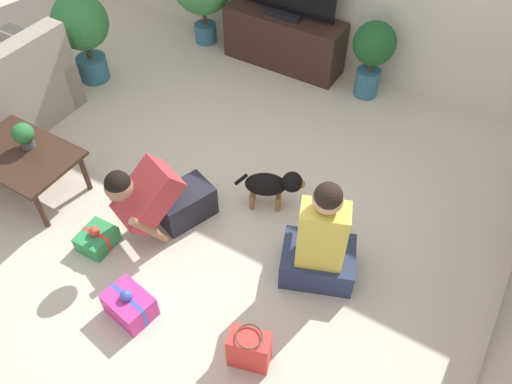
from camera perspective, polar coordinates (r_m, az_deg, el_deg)
name	(u,v)px	position (r m, az deg, el deg)	size (l,w,h in m)	color
ground_plane	(215,235)	(3.95, -4.70, -4.93)	(16.00, 16.00, 0.00)	beige
coffee_table	(22,158)	(4.42, -25.14, 3.59)	(0.89, 0.60, 0.41)	#382319
tv_console	(284,40)	(5.57, 3.20, 16.93)	(1.29, 0.38, 0.57)	#382319
potted_plant_corner_left	(82,28)	(5.45, -19.28, 17.28)	(0.55, 0.55, 0.93)	#336B84
potted_plant_back_right	(373,51)	(5.10, 13.23, 15.41)	(0.42, 0.42, 0.79)	#336B84
person_kneeling	(160,198)	(3.79, -10.93, -0.73)	(0.56, 0.81, 0.78)	#23232D
person_sitting	(320,244)	(3.46, 7.37, -5.96)	(0.63, 0.59, 0.98)	#283351
dog	(273,185)	(3.96, 1.96, 0.84)	(0.52, 0.32, 0.37)	black
gift_box_a	(97,239)	(4.01, -17.71, -5.11)	(0.25, 0.28, 0.21)	#2D934C
gift_box_b	(130,305)	(3.58, -14.25, -12.38)	(0.35, 0.29, 0.26)	#CC3389
gift_bag_a	(249,349)	(3.27, -0.76, -17.52)	(0.29, 0.21, 0.34)	red
tabletop_plant	(24,135)	(4.35, -25.03, 5.93)	(0.17, 0.17, 0.22)	#4C4C51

